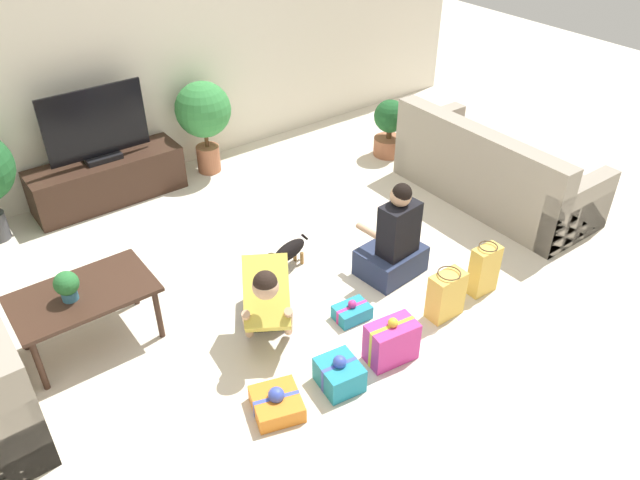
{
  "coord_description": "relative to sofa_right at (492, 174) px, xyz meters",
  "views": [
    {
      "loc": [
        -2.17,
        -3.24,
        3.26
      ],
      "look_at": [
        0.24,
        -0.02,
        0.45
      ],
      "focal_mm": 35.0,
      "sensor_mm": 36.0,
      "label": 1
    }
  ],
  "objects": [
    {
      "name": "dog",
      "position": [
        -2.3,
        0.24,
        -0.1
      ],
      "size": [
        0.53,
        0.23,
        0.28
      ],
      "rotation": [
        0.0,
        0.0,
        4.98
      ],
      "color": "black",
      "rests_on": "ground_plane"
    },
    {
      "name": "potted_plant_back_right",
      "position": [
        -1.96,
        2.22,
        0.37
      ],
      "size": [
        0.57,
        0.57,
        0.99
      ],
      "color": "#A36042",
      "rests_on": "ground_plane"
    },
    {
      "name": "gift_bag_b",
      "position": [
        -1.17,
        -0.93,
        -0.07
      ],
      "size": [
        0.24,
        0.16,
        0.45
      ],
      "rotation": [
        0.0,
        0.0,
        -0.04
      ],
      "color": "#E5B74C",
      "rests_on": "ground_plane"
    },
    {
      "name": "gift_box_b",
      "position": [
        -2.22,
        -0.56,
        -0.23
      ],
      "size": [
        0.28,
        0.21,
        0.17
      ],
      "rotation": [
        0.0,
        0.0,
        -0.08
      ],
      "color": "teal",
      "rests_on": "ground_plane"
    },
    {
      "name": "person_kneeling",
      "position": [
        -2.81,
        -0.29,
        0.04
      ],
      "size": [
        0.67,
        0.82,
        0.78
      ],
      "rotation": [
        0.0,
        0.0,
        -0.55
      ],
      "color": "#23232D",
      "rests_on": "ground_plane"
    },
    {
      "name": "wall_back",
      "position": [
        -2.41,
        2.56,
        1.01
      ],
      "size": [
        8.4,
        0.06,
        2.6
      ],
      "color": "silver",
      "rests_on": "ground_plane"
    },
    {
      "name": "gift_box_c",
      "position": [
        -2.27,
        -1.05,
        -0.13
      ],
      "size": [
        0.38,
        0.25,
        0.37
      ],
      "rotation": [
        0.0,
        0.0,
        -0.13
      ],
      "color": "#CC3389",
      "rests_on": "ground_plane"
    },
    {
      "name": "coffee_table",
      "position": [
        -3.91,
        0.37,
        0.13
      ],
      "size": [
        0.97,
        0.59,
        0.48
      ],
      "color": "#382319",
      "rests_on": "ground_plane"
    },
    {
      "name": "tv_console",
      "position": [
        -3.04,
        2.27,
        -0.07
      ],
      "size": [
        1.47,
        0.45,
        0.45
      ],
      "color": "#382319",
      "rests_on": "ground_plane"
    },
    {
      "name": "gift_box_d",
      "position": [
        -3.18,
        -0.96,
        -0.22
      ],
      "size": [
        0.39,
        0.4,
        0.2
      ],
      "rotation": [
        0.0,
        0.0,
        -0.3
      ],
      "color": "orange",
      "rests_on": "ground_plane"
    },
    {
      "name": "gift_bag_a",
      "position": [
        -1.62,
        -0.95,
        -0.09
      ],
      "size": [
        0.28,
        0.18,
        0.41
      ],
      "rotation": [
        0.0,
        0.0,
        -0.01
      ],
      "color": "#E5B74C",
      "rests_on": "ground_plane"
    },
    {
      "name": "tabletop_plant",
      "position": [
        -4.0,
        0.35,
        0.31
      ],
      "size": [
        0.17,
        0.17,
        0.22
      ],
      "color": "#336B84",
      "rests_on": "coffee_table"
    },
    {
      "name": "ground_plane",
      "position": [
        -2.41,
        -0.07,
        -0.29
      ],
      "size": [
        16.0,
        16.0,
        0.0
      ],
      "primitive_type": "plane",
      "color": "beige"
    },
    {
      "name": "sofa_right",
      "position": [
        0.0,
        0.0,
        0.0
      ],
      "size": [
        0.86,
        2.0,
        0.83
      ],
      "rotation": [
        0.0,
        0.0,
        1.57
      ],
      "color": "gray",
      "rests_on": "ground_plane"
    },
    {
      "name": "person_sitting",
      "position": [
        -1.59,
        -0.32,
        0.01
      ],
      "size": [
        0.56,
        0.51,
        0.88
      ],
      "rotation": [
        0.0,
        0.0,
        3.24
      ],
      "color": "#283351",
      "rests_on": "ground_plane"
    },
    {
      "name": "tv",
      "position": [
        -3.04,
        2.27,
        0.48
      ],
      "size": [
        0.97,
        0.2,
        0.72
      ],
      "color": "black",
      "rests_on": "tv_console"
    },
    {
      "name": "potted_plant_corner_right",
      "position": [
        -0.15,
        1.35,
        0.05
      ],
      "size": [
        0.36,
        0.36,
        0.64
      ],
      "color": "#A36042",
      "rests_on": "ground_plane"
    },
    {
      "name": "gift_box_a",
      "position": [
        -2.72,
        -1.03,
        -0.19
      ],
      "size": [
        0.3,
        0.32,
        0.26
      ],
      "rotation": [
        0.0,
        0.0,
        -0.13
      ],
      "color": "teal",
      "rests_on": "ground_plane"
    }
  ]
}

